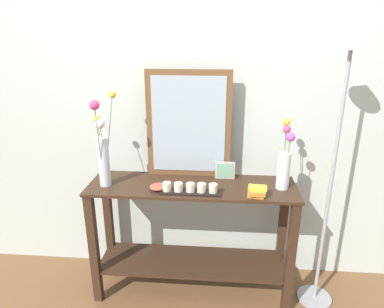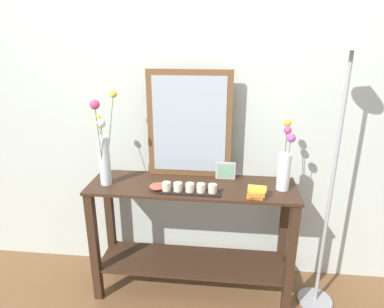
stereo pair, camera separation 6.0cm
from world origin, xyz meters
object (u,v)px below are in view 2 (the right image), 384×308
(tall_vase_left, at_px, (104,148))
(decorative_bowl, at_px, (158,186))
(book_stack, at_px, (256,192))
(mirror_leaning, at_px, (189,125))
(picture_frame_small, at_px, (225,171))
(vase_right, at_px, (285,164))
(console_table, at_px, (192,228))
(candle_tray, at_px, (189,189))
(floor_lamp, at_px, (339,136))

(tall_vase_left, relative_size, decorative_bowl, 5.60)
(book_stack, bearing_deg, mirror_leaning, 145.58)
(mirror_leaning, height_order, picture_frame_small, mirror_leaning)
(vase_right, distance_m, book_stack, 0.28)
(tall_vase_left, bearing_deg, console_table, 4.75)
(candle_tray, bearing_deg, mirror_leaning, 96.57)
(console_table, distance_m, picture_frame_small, 0.47)
(tall_vase_left, height_order, book_stack, tall_vase_left)
(tall_vase_left, xyz_separation_m, floor_lamp, (1.47, 0.01, 0.13))
(vase_right, bearing_deg, book_stack, -141.24)
(book_stack, bearing_deg, picture_frame_small, 126.41)
(mirror_leaning, height_order, candle_tray, mirror_leaning)
(mirror_leaning, bearing_deg, candle_tray, -83.43)
(console_table, height_order, tall_vase_left, tall_vase_left)
(mirror_leaning, height_order, decorative_bowl, mirror_leaning)
(vase_right, xyz_separation_m, picture_frame_small, (-0.38, 0.12, -0.11))
(console_table, bearing_deg, candle_tray, -91.43)
(tall_vase_left, distance_m, picture_frame_small, 0.84)
(picture_frame_small, relative_size, floor_lamp, 0.08)
(candle_tray, xyz_separation_m, book_stack, (0.42, -0.01, 0.00))
(candle_tray, relative_size, picture_frame_small, 2.85)
(floor_lamp, bearing_deg, candle_tray, -174.59)
(picture_frame_small, xyz_separation_m, book_stack, (0.20, -0.26, -0.03))
(vase_right, bearing_deg, picture_frame_small, 162.69)
(tall_vase_left, distance_m, book_stack, 1.02)
(mirror_leaning, distance_m, book_stack, 0.65)
(console_table, distance_m, mirror_leaning, 0.73)
(picture_frame_small, bearing_deg, book_stack, -53.59)
(console_table, distance_m, floor_lamp, 1.14)
(candle_tray, xyz_separation_m, floor_lamp, (0.90, 0.08, 0.36))
(tall_vase_left, height_order, vase_right, tall_vase_left)
(decorative_bowl, height_order, floor_lamp, floor_lamp)
(tall_vase_left, xyz_separation_m, vase_right, (1.18, 0.06, -0.08))
(picture_frame_small, bearing_deg, decorative_bowl, -152.44)
(console_table, xyz_separation_m, book_stack, (0.42, -0.14, 0.36))
(console_table, xyz_separation_m, tall_vase_left, (-0.58, -0.05, 0.59))
(tall_vase_left, bearing_deg, mirror_leaning, 22.32)
(console_table, relative_size, vase_right, 3.09)
(tall_vase_left, distance_m, floor_lamp, 1.48)
(mirror_leaning, relative_size, floor_lamp, 0.41)
(tall_vase_left, bearing_deg, decorative_bowl, -8.00)
(book_stack, bearing_deg, decorative_bowl, 176.55)
(book_stack, bearing_deg, floor_lamp, 11.47)
(vase_right, xyz_separation_m, book_stack, (-0.18, -0.15, -0.14))
(tall_vase_left, bearing_deg, candle_tray, -7.66)
(tall_vase_left, xyz_separation_m, decorative_bowl, (0.36, -0.05, -0.23))
(console_table, height_order, picture_frame_small, picture_frame_small)
(mirror_leaning, xyz_separation_m, book_stack, (0.45, -0.31, -0.34))
(vase_right, xyz_separation_m, floor_lamp, (0.29, -0.05, 0.21))
(book_stack, distance_m, floor_lamp, 0.60)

